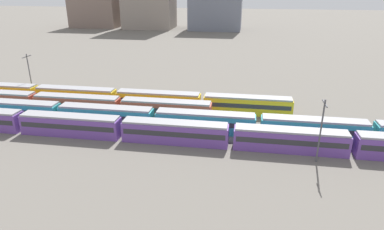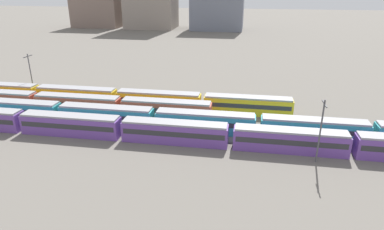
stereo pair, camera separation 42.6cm
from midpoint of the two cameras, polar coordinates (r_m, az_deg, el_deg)
ground_plane at (r=77.83m, az=-26.05°, el=0.10°), size 600.00×600.00×0.00m
train_track_0 at (r=57.32m, az=-3.09°, el=-2.86°), size 93.60×3.06×3.75m
train_track_1 at (r=61.32m, az=2.03°, el=-1.16°), size 93.60×3.06×3.75m
train_track_2 at (r=74.15m, az=-18.90°, el=1.75°), size 55.80×3.06×3.75m
train_track_3 at (r=75.89m, az=-12.75°, el=2.85°), size 74.70×3.06×3.75m
catenary_pole_0 at (r=53.03m, az=20.70°, el=-2.10°), size 0.24×3.20×10.01m
catenary_pole_1 at (r=87.82m, az=-25.80°, el=6.31°), size 0.24×3.20×10.21m
distant_building_0 at (r=217.57m, az=-16.05°, el=17.21°), size 27.72×17.29×23.83m
distant_building_2 at (r=198.70m, az=3.98°, el=18.14°), size 28.71×21.45×27.56m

